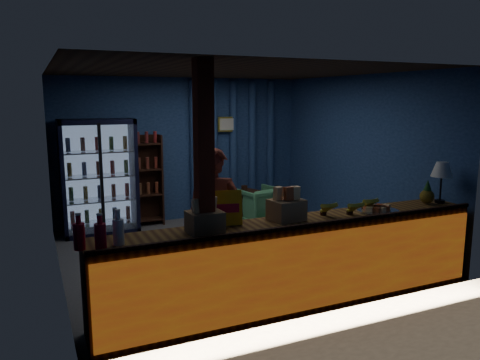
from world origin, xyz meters
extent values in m
plane|color=#515154|center=(0.00, 0.00, 0.00)|extent=(4.60, 4.60, 0.00)
plane|color=navy|center=(0.00, 2.20, 1.30)|extent=(4.60, 0.00, 4.60)
plane|color=navy|center=(0.00, -2.20, 1.30)|extent=(4.60, 0.00, 4.60)
plane|color=navy|center=(-2.30, 0.00, 1.30)|extent=(0.00, 4.40, 4.40)
plane|color=navy|center=(2.30, 0.00, 1.30)|extent=(0.00, 4.40, 4.40)
plane|color=#472D19|center=(0.00, 0.00, 2.60)|extent=(4.60, 4.60, 0.00)
cube|color=brown|center=(0.00, -1.90, 0.47)|extent=(4.40, 0.55, 0.95)
cube|color=red|center=(0.00, -2.19, 0.47)|extent=(4.35, 0.02, 0.81)
cube|color=#331B10|center=(0.00, -2.17, 0.97)|extent=(4.40, 0.04, 0.04)
cube|color=maroon|center=(-1.05, -1.90, 1.30)|extent=(0.16, 0.16, 2.60)
cube|color=black|center=(-1.55, 2.12, 0.95)|extent=(1.20, 0.06, 1.90)
cube|color=black|center=(-2.12, 1.85, 0.95)|extent=(0.06, 0.60, 1.90)
cube|color=black|center=(-0.98, 1.85, 0.95)|extent=(0.06, 0.60, 1.90)
cube|color=black|center=(-1.55, 1.85, 1.86)|extent=(1.20, 0.60, 0.08)
cube|color=black|center=(-1.55, 1.85, 0.04)|extent=(1.20, 0.60, 0.08)
cube|color=#99B2D8|center=(-1.55, 2.07, 0.95)|extent=(1.08, 0.02, 1.74)
cube|color=white|center=(-1.55, 1.57, 0.95)|extent=(1.12, 0.02, 1.78)
cube|color=black|center=(-1.55, 1.55, 0.95)|extent=(0.05, 0.05, 1.80)
cube|color=silver|center=(-1.55, 1.85, 0.17)|extent=(1.08, 0.48, 0.02)
cylinder|color=red|center=(-2.00, 1.85, 0.30)|extent=(0.07, 0.07, 0.22)
cylinder|color=#1D5A16|center=(-1.77, 1.85, 0.30)|extent=(0.07, 0.07, 0.22)
cylinder|color=#B1841B|center=(-1.55, 1.85, 0.30)|extent=(0.07, 0.07, 0.22)
cylinder|color=navy|center=(-1.32, 1.85, 0.30)|extent=(0.07, 0.07, 0.22)
cylinder|color=maroon|center=(-1.10, 1.85, 0.30)|extent=(0.07, 0.07, 0.22)
cube|color=silver|center=(-1.55, 1.85, 0.57)|extent=(1.08, 0.48, 0.02)
cylinder|color=#1D5A16|center=(-2.00, 1.85, 0.70)|extent=(0.07, 0.07, 0.22)
cylinder|color=#B1841B|center=(-1.77, 1.85, 0.70)|extent=(0.07, 0.07, 0.22)
cylinder|color=navy|center=(-1.55, 1.85, 0.70)|extent=(0.07, 0.07, 0.22)
cylinder|color=maroon|center=(-1.32, 1.85, 0.70)|extent=(0.07, 0.07, 0.22)
cylinder|color=red|center=(-1.10, 1.85, 0.70)|extent=(0.07, 0.07, 0.22)
cube|color=silver|center=(-1.55, 1.85, 0.97)|extent=(1.08, 0.48, 0.02)
cylinder|color=#B1841B|center=(-2.00, 1.85, 1.10)|extent=(0.07, 0.07, 0.22)
cylinder|color=navy|center=(-1.77, 1.85, 1.10)|extent=(0.07, 0.07, 0.22)
cylinder|color=maroon|center=(-1.55, 1.85, 1.10)|extent=(0.07, 0.07, 0.22)
cylinder|color=red|center=(-1.32, 1.85, 1.10)|extent=(0.07, 0.07, 0.22)
cylinder|color=#1D5A16|center=(-1.10, 1.85, 1.10)|extent=(0.07, 0.07, 0.22)
cube|color=silver|center=(-1.55, 1.85, 1.37)|extent=(1.08, 0.48, 0.02)
cylinder|color=navy|center=(-2.00, 1.85, 1.50)|extent=(0.07, 0.07, 0.22)
cylinder|color=maroon|center=(-1.77, 1.85, 1.50)|extent=(0.07, 0.07, 0.22)
cylinder|color=red|center=(-1.55, 1.85, 1.50)|extent=(0.07, 0.07, 0.22)
cylinder|color=#1D5A16|center=(-1.32, 1.85, 1.50)|extent=(0.07, 0.07, 0.22)
cylinder|color=#B1841B|center=(-1.10, 1.85, 1.50)|extent=(0.07, 0.07, 0.22)
cube|color=#331B10|center=(-0.70, 2.15, 0.80)|extent=(0.50, 0.02, 1.60)
cube|color=#331B10|center=(-0.93, 2.02, 0.80)|extent=(0.03, 0.28, 1.60)
cube|color=#331B10|center=(-0.46, 2.02, 0.80)|extent=(0.03, 0.28, 1.60)
cube|color=#331B10|center=(-0.70, 2.02, 0.10)|extent=(0.46, 0.26, 0.02)
cube|color=#331B10|center=(-0.70, 2.02, 0.55)|extent=(0.46, 0.26, 0.02)
cube|color=#331B10|center=(-0.70, 2.02, 1.00)|extent=(0.46, 0.26, 0.02)
cube|color=#331B10|center=(-0.70, 2.02, 1.45)|extent=(0.46, 0.26, 0.02)
cylinder|color=navy|center=(0.20, 2.14, 1.30)|extent=(0.14, 0.14, 2.50)
cylinder|color=navy|center=(0.60, 2.14, 1.30)|extent=(0.14, 0.14, 2.50)
cylinder|color=navy|center=(1.00, 2.14, 1.30)|extent=(0.14, 0.14, 2.50)
cylinder|color=navy|center=(1.40, 2.14, 1.30)|extent=(0.14, 0.14, 2.50)
cylinder|color=navy|center=(1.80, 2.14, 1.30)|extent=(0.14, 0.14, 2.50)
cube|color=yellow|center=(0.85, 2.10, 1.75)|extent=(0.36, 0.03, 0.28)
cube|color=silver|center=(0.85, 2.08, 1.75)|extent=(0.30, 0.01, 0.22)
imported|color=maroon|center=(-0.73, -1.33, 0.86)|extent=(0.72, 0.59, 1.71)
imported|color=#50A065|center=(1.11, 1.25, 0.34)|extent=(0.83, 0.85, 0.67)
cube|color=#331B10|center=(0.94, 1.51, 0.28)|extent=(0.73, 0.63, 0.56)
cylinder|color=#331B10|center=(0.94, 1.51, 0.61)|extent=(0.11, 0.11, 0.11)
cube|color=#E6A20C|center=(-0.83, -1.74, 1.13)|extent=(0.46, 0.19, 0.36)
cube|color=#B10B22|center=(-0.83, -1.76, 1.13)|extent=(0.38, 0.11, 0.09)
cylinder|color=#B10B22|center=(-2.22, -1.97, 1.07)|extent=(0.10, 0.10, 0.23)
cylinder|color=#B10B22|center=(-2.22, -1.97, 1.23)|extent=(0.04, 0.04, 0.09)
cylinder|color=white|center=(-2.22, -1.97, 1.26)|extent=(0.05, 0.05, 0.02)
cylinder|color=#B10B22|center=(-2.05, -2.05, 1.07)|extent=(0.10, 0.10, 0.23)
cylinder|color=#B10B22|center=(-2.05, -2.05, 1.23)|extent=(0.04, 0.04, 0.09)
cylinder|color=white|center=(-2.05, -2.05, 1.26)|extent=(0.05, 0.05, 0.02)
cylinder|color=silver|center=(-1.88, -1.97, 1.07)|extent=(0.10, 0.10, 0.23)
cylinder|color=silver|center=(-1.88, -1.97, 1.23)|extent=(0.04, 0.04, 0.09)
cylinder|color=white|center=(-1.88, -1.97, 1.26)|extent=(0.05, 0.05, 0.02)
cube|color=#8D6644|center=(-1.06, -1.93, 1.06)|extent=(0.34, 0.28, 0.21)
cube|color=#FAA537|center=(-1.14, -1.93, 1.23)|extent=(0.09, 0.06, 0.13)
cube|color=#B65622|center=(-1.06, -1.93, 1.23)|extent=(0.09, 0.06, 0.13)
cube|color=#FAA537|center=(-0.98, -1.92, 1.23)|extent=(0.09, 0.06, 0.13)
cube|color=#8D6644|center=(-0.10, -1.83, 1.06)|extent=(0.38, 0.33, 0.22)
cube|color=#FAA537|center=(-0.19, -1.84, 1.24)|extent=(0.10, 0.07, 0.14)
cube|color=#B65622|center=(-0.10, -1.83, 1.24)|extent=(0.10, 0.07, 0.14)
cube|color=#FAA537|center=(-0.02, -1.82, 1.24)|extent=(0.10, 0.07, 0.14)
cylinder|color=silver|center=(1.02, -1.96, 0.96)|extent=(0.48, 0.48, 0.03)
cube|color=#FAA537|center=(1.12, -1.96, 1.00)|extent=(0.10, 0.07, 0.05)
cube|color=#B65622|center=(1.09, -1.90, 1.00)|extent=(0.12, 0.12, 0.05)
cube|color=#FAA537|center=(1.02, -1.87, 1.00)|extent=(0.07, 0.10, 0.05)
cube|color=#B65622|center=(0.96, -1.90, 1.00)|extent=(0.12, 0.12, 0.05)
cube|color=#FAA537|center=(0.93, -1.96, 1.00)|extent=(0.10, 0.07, 0.05)
cube|color=#B65622|center=(0.96, -2.03, 1.00)|extent=(0.12, 0.12, 0.05)
cube|color=#FAA537|center=(1.02, -2.05, 1.00)|extent=(0.07, 0.10, 0.05)
cube|color=#B65622|center=(1.09, -2.03, 1.00)|extent=(0.12, 0.12, 0.05)
cylinder|color=black|center=(2.05, -1.89, 0.97)|extent=(0.12, 0.12, 0.04)
cylinder|color=black|center=(2.05, -1.89, 1.15)|extent=(0.02, 0.02, 0.36)
cone|color=white|center=(2.05, -1.89, 1.37)|extent=(0.26, 0.26, 0.18)
sphere|color=olive|center=(1.85, -1.87, 1.05)|extent=(0.17, 0.17, 0.17)
cone|color=#1D511B|center=(1.85, -1.87, 1.19)|extent=(0.10, 0.10, 0.13)
camera|label=1|loc=(-2.54, -6.05, 2.23)|focal=35.00mm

